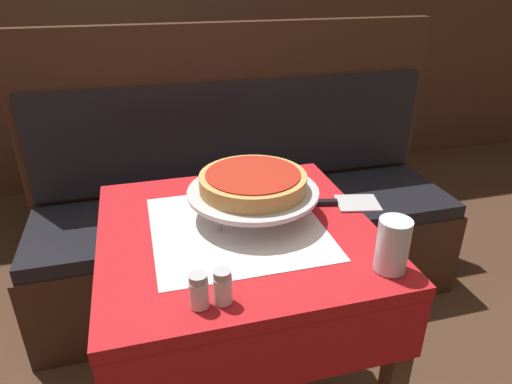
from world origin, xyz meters
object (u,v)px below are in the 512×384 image
booth_bench (246,224)px  salt_shaker (199,291)px  deep_dish_pizza (253,181)px  water_glass_near (393,245)px  pepper_shaker (223,287)px  condiment_caddy (98,83)px  dining_table_rear (117,109)px  pizza_pan_stand (253,193)px  dining_table_front (238,266)px  pizza_server (331,203)px

booth_bench → salt_shaker: size_ratio=24.23×
deep_dish_pizza → water_glass_near: size_ratio=2.28×
pepper_shaker → condiment_caddy: size_ratio=0.52×
deep_dish_pizza → pepper_shaker: bearing=-114.4°
booth_bench → salt_shaker: booth_bench is taller
deep_dish_pizza → salt_shaker: (-0.19, -0.32, -0.06)m
water_glass_near → pepper_shaker: (-0.37, -0.01, -0.02)m
water_glass_near → condiment_caddy: 1.98m
salt_shaker → condiment_caddy: size_ratio=0.52×
dining_table_rear → pizza_pan_stand: (0.37, -1.53, 0.17)m
deep_dish_pizza → pepper_shaker: (-0.15, -0.32, -0.06)m
pizza_pan_stand → salt_shaker: bearing=-120.9°
water_glass_near → condiment_caddy: size_ratio=0.86×
dining_table_front → pizza_server: (0.28, 0.05, 0.12)m
deep_dish_pizza → condiment_caddy: (-0.45, 1.55, -0.06)m
pizza_pan_stand → condiment_caddy: 1.61m
salt_shaker → pizza_pan_stand: bearing=59.1°
condiment_caddy → deep_dish_pizza: bearing=-73.8°
dining_table_front → water_glass_near: (0.28, -0.26, 0.18)m
dining_table_front → pizza_pan_stand: size_ratio=2.20×
pizza_pan_stand → salt_shaker: size_ratio=4.64×
pizza_pan_stand → pizza_server: pizza_pan_stand is taller
water_glass_near → deep_dish_pizza: bearing=126.1°
pizza_server → pepper_shaker: (-0.37, -0.33, 0.03)m
deep_dish_pizza → pepper_shaker: deep_dish_pizza is taller
booth_bench → pepper_shaker: (-0.29, -0.99, 0.47)m
pizza_server → salt_shaker: bearing=-142.0°
salt_shaker → pepper_shaker: 0.05m
dining_table_rear → water_glass_near: water_glass_near is taller
pizza_server → salt_shaker: salt_shaker is taller
water_glass_near → pepper_shaker: water_glass_near is taller
deep_dish_pizza → dining_table_rear: bearing=103.5°
pizza_server → salt_shaker: size_ratio=4.18×
dining_table_front → booth_bench: bearing=74.6°
deep_dish_pizza → dining_table_front: bearing=-138.3°
pizza_server → pepper_shaker: pepper_shaker is taller
deep_dish_pizza → water_glass_near: bearing=-53.9°
dining_table_rear → condiment_caddy: 0.17m
pizza_pan_stand → deep_dish_pizza: deep_dish_pizza is taller
pizza_pan_stand → deep_dish_pizza: size_ratio=1.23×
salt_shaker → dining_table_front: bearing=63.2°
pizza_server → water_glass_near: water_glass_near is taller
booth_bench → pizza_server: size_ratio=5.80×
dining_table_rear → deep_dish_pizza: size_ratio=2.74×
dining_table_front → booth_bench: 0.81m
pizza_pan_stand → salt_shaker: pizza_pan_stand is taller
booth_bench → water_glass_near: bearing=-85.2°
pepper_shaker → dining_table_rear: bearing=96.8°
pepper_shaker → dining_table_front: bearing=71.5°
dining_table_front → water_glass_near: 0.42m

